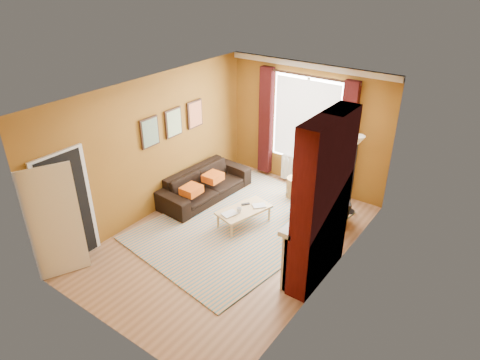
{
  "coord_description": "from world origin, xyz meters",
  "views": [
    {
      "loc": [
        3.98,
        -5.27,
        4.74
      ],
      "look_at": [
        0.0,
        0.25,
        1.15
      ],
      "focal_mm": 32.0,
      "sensor_mm": 36.0,
      "label": 1
    }
  ],
  "objects_px": {
    "sofa": "(205,184)",
    "wicker_stool": "(295,187)",
    "armchair": "(320,207)",
    "coffee_table": "(244,211)",
    "floor_lamp": "(357,153)"
  },
  "relations": [
    {
      "from": "armchair",
      "to": "wicker_stool",
      "type": "bearing_deg",
      "value": -65.24
    },
    {
      "from": "armchair",
      "to": "coffee_table",
      "type": "xyz_separation_m",
      "value": [
        -1.17,
        -0.96,
        -0.01
      ]
    },
    {
      "from": "sofa",
      "to": "wicker_stool",
      "type": "height_order",
      "value": "sofa"
    },
    {
      "from": "armchair",
      "to": "coffee_table",
      "type": "bearing_deg",
      "value": 7.3
    },
    {
      "from": "sofa",
      "to": "floor_lamp",
      "type": "bearing_deg",
      "value": -61.81
    },
    {
      "from": "sofa",
      "to": "floor_lamp",
      "type": "relative_size",
      "value": 1.28
    },
    {
      "from": "coffee_table",
      "to": "floor_lamp",
      "type": "distance_m",
      "value": 2.45
    },
    {
      "from": "sofa",
      "to": "armchair",
      "type": "xyz_separation_m",
      "value": [
        2.48,
        0.57,
        0.01
      ]
    },
    {
      "from": "sofa",
      "to": "wicker_stool",
      "type": "relative_size",
      "value": 4.6
    },
    {
      "from": "coffee_table",
      "to": "floor_lamp",
      "type": "height_order",
      "value": "floor_lamp"
    },
    {
      "from": "coffee_table",
      "to": "armchair",
      "type": "bearing_deg",
      "value": 54.49
    },
    {
      "from": "wicker_stool",
      "to": "floor_lamp",
      "type": "xyz_separation_m",
      "value": [
        1.24,
        0.1,
        1.11
      ]
    },
    {
      "from": "wicker_stool",
      "to": "floor_lamp",
      "type": "relative_size",
      "value": 0.28
    },
    {
      "from": "sofa",
      "to": "floor_lamp",
      "type": "distance_m",
      "value": 3.25
    },
    {
      "from": "armchair",
      "to": "wicker_stool",
      "type": "distance_m",
      "value": 1.08
    }
  ]
}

